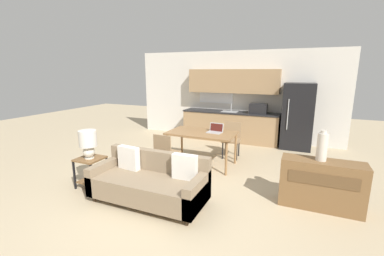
# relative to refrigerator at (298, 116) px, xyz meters

# --- Properties ---
(ground_plane) EXTENTS (20.00, 20.00, 0.00)m
(ground_plane) POSITION_rel_refrigerator_xyz_m (-1.89, -4.23, -0.89)
(ground_plane) COLOR tan
(wall_back) EXTENTS (6.40, 0.07, 2.70)m
(wall_back) POSITION_rel_refrigerator_xyz_m (-1.90, 0.40, 0.46)
(wall_back) COLOR silver
(wall_back) RESTS_ON ground_plane
(kitchen_counter) EXTENTS (2.90, 0.65, 2.15)m
(kitchen_counter) POSITION_rel_refrigerator_xyz_m (-1.87, 0.10, -0.05)
(kitchen_counter) COLOR tan
(kitchen_counter) RESTS_ON ground_plane
(refrigerator) EXTENTS (0.79, 0.73, 1.79)m
(refrigerator) POSITION_rel_refrigerator_xyz_m (0.00, 0.00, 0.00)
(refrigerator) COLOR black
(refrigerator) RESTS_ON ground_plane
(dining_table) EXTENTS (1.49, 0.88, 0.76)m
(dining_table) POSITION_rel_refrigerator_xyz_m (-1.91, -2.26, -0.20)
(dining_table) COLOR olive
(dining_table) RESTS_ON ground_plane
(couch) EXTENTS (1.87, 0.80, 0.83)m
(couch) POSITION_rel_refrigerator_xyz_m (-2.06, -4.15, -0.56)
(couch) COLOR #3D2D1E
(couch) RESTS_ON ground_plane
(side_table) EXTENTS (0.44, 0.44, 0.55)m
(side_table) POSITION_rel_refrigerator_xyz_m (-3.35, -4.14, -0.52)
(side_table) COLOR brown
(side_table) RESTS_ON ground_plane
(table_lamp) EXTENTS (0.31, 0.31, 0.52)m
(table_lamp) POSITION_rel_refrigerator_xyz_m (-3.34, -4.15, -0.03)
(table_lamp) COLOR silver
(table_lamp) RESTS_ON side_table
(credenza) EXTENTS (1.19, 0.40, 0.77)m
(credenza) POSITION_rel_refrigerator_xyz_m (0.47, -3.28, -0.51)
(credenza) COLOR brown
(credenza) RESTS_ON ground_plane
(vase) EXTENTS (0.15, 0.15, 0.47)m
(vase) POSITION_rel_refrigerator_xyz_m (0.43, -3.26, 0.09)
(vase) COLOR beige
(vase) RESTS_ON credenza
(dining_chair_far_right) EXTENTS (0.45, 0.45, 0.86)m
(dining_chair_far_right) POSITION_rel_refrigerator_xyz_m (-1.44, -1.43, -0.41)
(dining_chair_far_right) COLOR #997A56
(dining_chair_far_right) RESTS_ON ground_plane
(dining_chair_near_left) EXTENTS (0.44, 0.44, 0.86)m
(dining_chair_near_left) POSITION_rel_refrigerator_xyz_m (-2.39, -3.05, -0.41)
(dining_chair_near_left) COLOR #997A56
(dining_chair_near_left) RESTS_ON ground_plane
(laptop) EXTENTS (0.34, 0.28, 0.20)m
(laptop) POSITION_rel_refrigerator_xyz_m (-1.62, -2.16, -0.08)
(laptop) COLOR #B7BABC
(laptop) RESTS_ON dining_table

